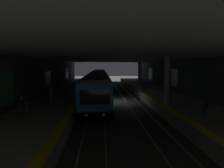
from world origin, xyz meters
TOP-DOWN VIEW (x-y plane):
  - ground_plane at (0.00, 0.00)m, footprint 120.00×120.00m
  - track_left at (0.00, -2.20)m, footprint 60.00×1.53m
  - track_right at (0.00, 2.20)m, footprint 60.00×1.53m
  - platform_left at (0.00, -6.55)m, footprint 60.00×5.30m
  - platform_right at (0.00, 6.55)m, footprint 60.00×5.30m
  - wall_left at (0.03, -9.45)m, footprint 60.00×0.56m
  - wall_right at (0.01, 9.45)m, footprint 60.00×0.56m
  - ceiling_slab at (0.00, 0.00)m, footprint 60.00×19.40m
  - pillar_near at (-7.35, -4.35)m, footprint 0.56×0.56m
  - pillar_far at (4.98, -4.35)m, footprint 0.56×0.56m
  - metro_train at (9.75, 2.20)m, footprint 40.43×2.83m
  - bench_left_near at (0.13, -8.53)m, footprint 1.70×0.47m
  - bench_left_mid at (10.75, -8.53)m, footprint 1.70×0.47m
  - bench_right_mid at (8.81, 8.53)m, footprint 1.70×0.47m
  - bench_right_far at (12.95, 8.53)m, footprint 1.70×0.47m
  - person_waiting_near at (-6.81, 6.30)m, footprint 0.60×0.23m
  - person_walking_mid at (1.95, 6.44)m, footprint 0.60×0.24m
  - person_standing_far at (-11.01, 7.30)m, footprint 0.60×0.22m
  - suitcase_rolling at (-10.60, -6.34)m, footprint 0.41×0.27m
  - backpack_on_floor at (-8.42, -7.60)m, footprint 0.30×0.20m
  - trash_bin at (-9.03, 7.80)m, footprint 0.44×0.44m

SIDE VIEW (x-z plane):
  - ground_plane at x=0.00m, z-range 0.00..0.00m
  - track_left at x=0.00m, z-range 0.00..0.16m
  - track_right at x=0.00m, z-range 0.00..0.16m
  - platform_left at x=0.00m, z-range 0.00..1.05m
  - platform_right at x=0.00m, z-range 0.00..1.05m
  - backpack_on_floor at x=-8.42m, z-range 1.05..1.45m
  - suitcase_rolling at x=-10.60m, z-range 0.90..1.78m
  - trash_bin at x=-9.03m, z-range 1.05..1.90m
  - bench_left_near at x=0.13m, z-range 1.14..2.00m
  - bench_left_mid at x=10.75m, z-range 1.14..2.00m
  - bench_right_mid at x=8.81m, z-range 1.14..2.00m
  - bench_right_far at x=12.95m, z-range 1.14..2.00m
  - person_standing_far at x=-11.01m, z-range 1.11..2.65m
  - person_waiting_near at x=-6.81m, z-range 1.12..2.81m
  - person_walking_mid at x=1.95m, z-range 1.13..2.86m
  - metro_train at x=9.75m, z-range 0.28..3.77m
  - wall_right at x=0.01m, z-range 0.00..5.60m
  - wall_left at x=0.03m, z-range 0.00..5.60m
  - pillar_near at x=-7.35m, z-range 1.05..5.60m
  - pillar_far at x=4.98m, z-range 1.05..5.60m
  - ceiling_slab at x=0.00m, z-range 5.60..6.00m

